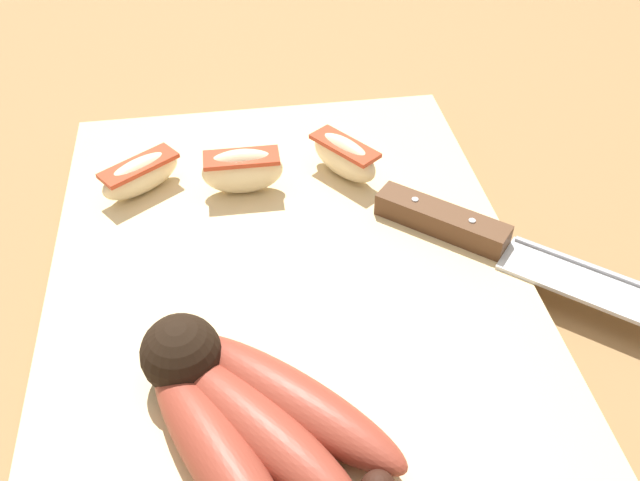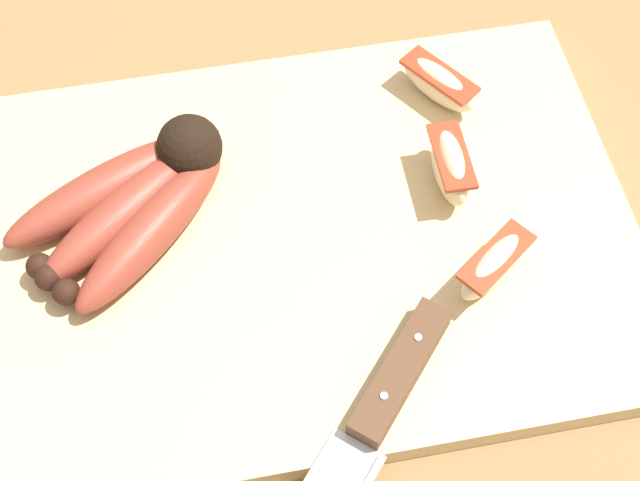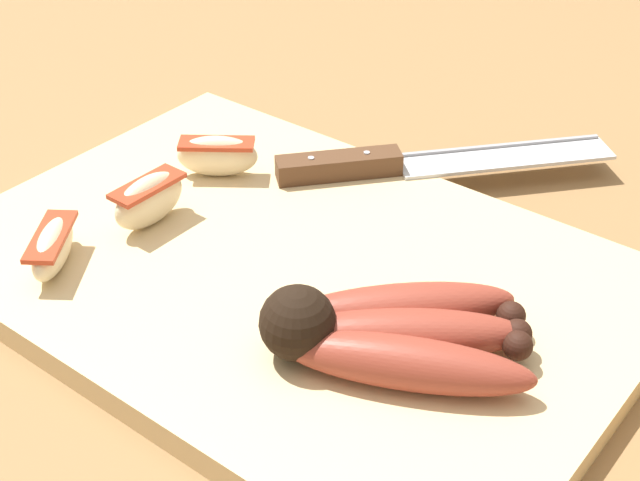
# 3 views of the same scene
# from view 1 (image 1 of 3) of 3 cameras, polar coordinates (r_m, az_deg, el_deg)

# --- Properties ---
(ground_plane) EXTENTS (6.00, 6.00, 0.00)m
(ground_plane) POSITION_cam_1_polar(r_m,az_deg,el_deg) (0.49, -3.87, -4.93)
(ground_plane) COLOR olive
(cutting_board) EXTENTS (0.47, 0.33, 0.02)m
(cutting_board) POSITION_cam_1_polar(r_m,az_deg,el_deg) (0.47, -2.33, -5.04)
(cutting_board) COLOR #DBBC84
(cutting_board) RESTS_ON ground_plane
(banana_bunch) EXTENTS (0.17, 0.15, 0.05)m
(banana_bunch) POSITION_cam_1_polar(r_m,az_deg,el_deg) (0.38, -6.02, -14.31)
(banana_bunch) COLOR black
(banana_bunch) RESTS_ON cutting_board
(chefs_knife) EXTENTS (0.21, 0.23, 0.02)m
(chefs_knife) POSITION_cam_1_polar(r_m,az_deg,el_deg) (0.50, 14.94, -0.45)
(chefs_knife) COLOR silver
(chefs_knife) RESTS_ON cutting_board
(apple_wedge_near) EXTENTS (0.06, 0.05, 0.03)m
(apple_wedge_near) POSITION_cam_1_polar(r_m,az_deg,el_deg) (0.55, 2.02, 6.93)
(apple_wedge_near) COLOR beige
(apple_wedge_near) RESTS_ON cutting_board
(apple_wedge_middle) EXTENTS (0.06, 0.07, 0.03)m
(apple_wedge_middle) POSITION_cam_1_polar(r_m,az_deg,el_deg) (0.55, -14.58, 5.28)
(apple_wedge_middle) COLOR beige
(apple_wedge_middle) RESTS_ON cutting_board
(apple_wedge_far) EXTENTS (0.02, 0.06, 0.04)m
(apple_wedge_far) POSITION_cam_1_polar(r_m,az_deg,el_deg) (0.54, -6.42, 5.78)
(apple_wedge_far) COLOR beige
(apple_wedge_far) RESTS_ON cutting_board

